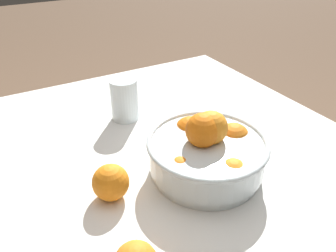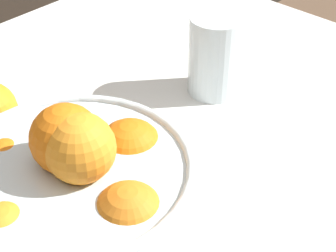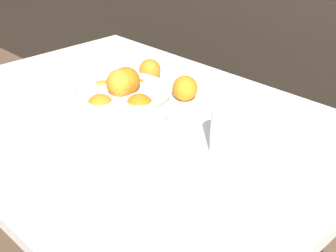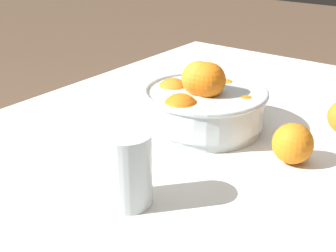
{
  "view_description": "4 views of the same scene",
  "coord_description": "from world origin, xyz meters",
  "px_view_note": "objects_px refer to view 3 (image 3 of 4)",
  "views": [
    {
      "loc": [
        -0.48,
        0.36,
        1.22
      ],
      "look_at": [
        0.18,
        -0.01,
        0.74
      ],
      "focal_mm": 35.0,
      "sensor_mm": 36.0,
      "label": 1
    },
    {
      "loc": [
        -0.26,
        -0.4,
        1.2
      ],
      "look_at": [
        0.16,
        -0.02,
        0.76
      ],
      "focal_mm": 60.0,
      "sensor_mm": 36.0,
      "label": 2
    },
    {
      "loc": [
        0.96,
        -0.77,
        1.32
      ],
      "look_at": [
        0.18,
        -0.01,
        0.75
      ],
      "focal_mm": 50.0,
      "sensor_mm": 36.0,
      "label": 3
    },
    {
      "loc": [
        0.83,
        0.5,
        1.14
      ],
      "look_at": [
        0.13,
        -0.02,
        0.76
      ],
      "focal_mm": 50.0,
      "sensor_mm": 36.0,
      "label": 4
    }
  ],
  "objects_px": {
    "fruit_bowl": "(122,101)",
    "juice_glass": "(227,134)",
    "orange_loose_front": "(185,88)",
    "orange_loose_near_bowl": "(150,70)"
  },
  "relations": [
    {
      "from": "fruit_bowl",
      "to": "juice_glass",
      "type": "xyz_separation_m",
      "value": [
        0.33,
        0.07,
        -0.0
      ]
    },
    {
      "from": "juice_glass",
      "to": "orange_loose_front",
      "type": "height_order",
      "value": "juice_glass"
    },
    {
      "from": "orange_loose_near_bowl",
      "to": "orange_loose_front",
      "type": "relative_size",
      "value": 0.93
    },
    {
      "from": "fruit_bowl",
      "to": "juice_glass",
      "type": "height_order",
      "value": "fruit_bowl"
    },
    {
      "from": "fruit_bowl",
      "to": "orange_loose_near_bowl",
      "type": "xyz_separation_m",
      "value": [
        -0.17,
        0.26,
        -0.02
      ]
    },
    {
      "from": "juice_glass",
      "to": "orange_loose_near_bowl",
      "type": "bearing_deg",
      "value": 158.62
    },
    {
      "from": "fruit_bowl",
      "to": "orange_loose_front",
      "type": "distance_m",
      "value": 0.23
    },
    {
      "from": "fruit_bowl",
      "to": "orange_loose_near_bowl",
      "type": "relative_size",
      "value": 3.74
    },
    {
      "from": "juice_glass",
      "to": "orange_loose_near_bowl",
      "type": "relative_size",
      "value": 1.7
    },
    {
      "from": "fruit_bowl",
      "to": "orange_loose_front",
      "type": "relative_size",
      "value": 3.48
    }
  ]
}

